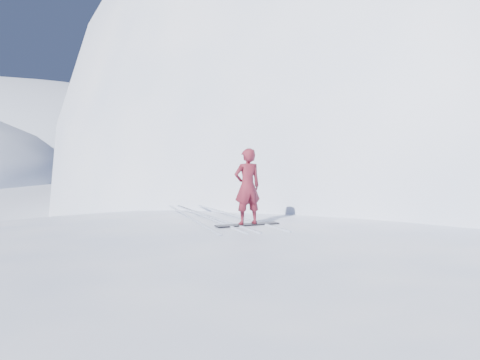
# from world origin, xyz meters

# --- Properties ---
(near_ridge) EXTENTS (36.00, 28.00, 4.80)m
(near_ridge) POSITION_xyz_m (1.00, 3.00, 0.00)
(near_ridge) COLOR white
(near_ridge) RESTS_ON ground
(summit_peak) EXTENTS (60.00, 56.00, 56.00)m
(summit_peak) POSITION_xyz_m (22.00, 26.00, 0.00)
(summit_peak) COLOR white
(summit_peak) RESTS_ON ground
(peak_shoulder) EXTENTS (28.00, 24.00, 18.00)m
(peak_shoulder) POSITION_xyz_m (10.00, 20.00, 0.00)
(peak_shoulder) COLOR white
(peak_shoulder) RESTS_ON ground
(wind_bumps) EXTENTS (16.00, 14.40, 1.00)m
(wind_bumps) POSITION_xyz_m (-0.56, 2.12, 0.00)
(wind_bumps) COLOR white
(wind_bumps) RESTS_ON ground
(snowboard) EXTENTS (1.73, 0.66, 0.03)m
(snowboard) POSITION_xyz_m (0.41, 3.46, 2.41)
(snowboard) COLOR black
(snowboard) RESTS_ON near_ridge
(snowboarder) EXTENTS (0.79, 0.61, 1.95)m
(snowboarder) POSITION_xyz_m (0.41, 3.46, 3.41)
(snowboarder) COLOR maroon
(snowboarder) RESTS_ON snowboard
(board_tracks) EXTENTS (2.58, 5.95, 0.04)m
(board_tracks) POSITION_xyz_m (-0.30, 5.08, 2.42)
(board_tracks) COLOR silver
(board_tracks) RESTS_ON ground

